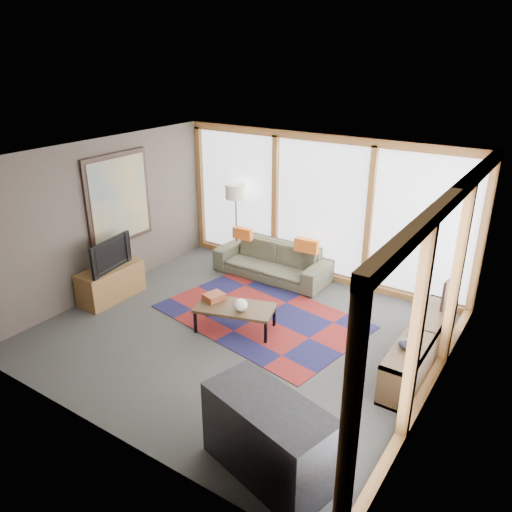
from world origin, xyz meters
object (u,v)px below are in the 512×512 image
Objects in this scene: sofa at (272,261)px; bar_counter at (268,437)px; television at (107,254)px; floor_lamp at (236,224)px; bookshelf at (420,348)px; tv_console at (111,283)px; coffee_table at (235,318)px.

sofa is 4.60m from bar_counter.
bar_counter is at bearing -121.16° from television.
bookshelf is at bearing -20.75° from floor_lamp.
tv_console is (-4.90, -0.90, 0.01)m from bookshelf.
floor_lamp reaches higher than television.
floor_lamp reaches higher than coffee_table.
bar_counter is at bearing -58.37° from sofa.
floor_lamp is 4.36m from bookshelf.
tv_console is at bearing -128.66° from sofa.
television is at bearing -127.65° from sofa.
bookshelf is 1.94× the size of tv_console.
television reaches higher than sofa.
coffee_table is 0.53× the size of bookshelf.
television is 4.50m from bar_counter.
floor_lamp is 1.68× the size of television.
floor_lamp is 1.18× the size of bar_counter.
tv_console is (-2.33, -0.31, 0.09)m from coffee_table.
bar_counter reaches higher than tv_console.
tv_console is 4.52m from bar_counter.
sofa is at bearing -47.20° from television.
bar_counter reaches higher than bookshelf.
floor_lamp is 1.40× the size of tv_console.
floor_lamp reaches higher than bar_counter.
floor_lamp reaches higher than tv_console.
bar_counter is (4.18, -1.72, 0.14)m from tv_console.
tv_console is 1.20× the size of television.
tv_console reaches higher than bookshelf.
tv_console is at bearing 28.12° from television.
sofa is 1.08m from floor_lamp.
television is (-0.81, -2.48, 0.04)m from floor_lamp.
coffee_table is 2.75m from bar_counter.
tv_console is at bearing -169.60° from bookshelf.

